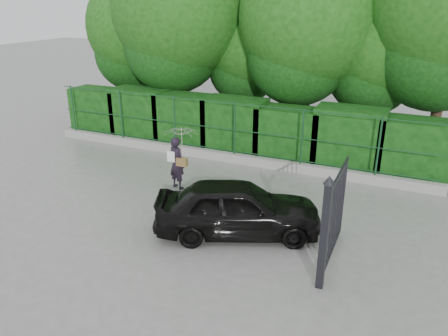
% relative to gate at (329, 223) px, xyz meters
% --- Properties ---
extents(ground, '(80.00, 80.00, 0.00)m').
position_rel_gate_xyz_m(ground, '(-4.60, 0.72, -1.19)').
color(ground, gray).
extents(kerb, '(14.00, 0.25, 0.30)m').
position_rel_gate_xyz_m(kerb, '(-4.60, 5.22, -1.04)').
color(kerb, '#9E9E99').
rests_on(kerb, ground).
extents(fence, '(14.13, 0.06, 1.80)m').
position_rel_gate_xyz_m(fence, '(-4.38, 5.22, 0.01)').
color(fence, '#144120').
rests_on(fence, kerb).
extents(hedge, '(14.20, 1.20, 2.03)m').
position_rel_gate_xyz_m(hedge, '(-4.59, 6.22, -0.22)').
color(hedge, black).
rests_on(hedge, ground).
extents(trees, '(17.10, 6.15, 8.08)m').
position_rel_gate_xyz_m(trees, '(-3.46, 8.46, 3.43)').
color(trees, black).
rests_on(trees, ground).
extents(gate, '(0.22, 2.33, 2.36)m').
position_rel_gate_xyz_m(gate, '(0.00, 0.00, 0.00)').
color(gate, black).
rests_on(gate, ground).
extents(woman, '(1.00, 1.02, 1.86)m').
position_rel_gate_xyz_m(woman, '(-4.80, 2.60, 0.05)').
color(woman, black).
rests_on(woman, ground).
extents(car, '(4.20, 2.98, 1.33)m').
position_rel_gate_xyz_m(car, '(-2.27, 0.83, -0.52)').
color(car, black).
rests_on(car, ground).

